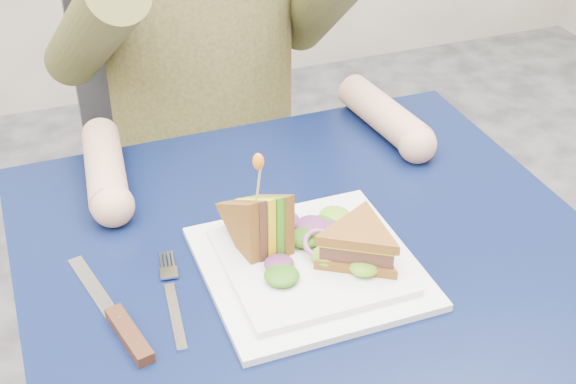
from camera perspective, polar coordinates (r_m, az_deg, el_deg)
name	(u,v)px	position (r m, az deg, el deg)	size (l,w,h in m)	color
table	(320,307)	(1.08, 2.32, -8.21)	(0.75, 0.75, 0.73)	black
chair	(195,143)	(1.66, -6.64, 3.51)	(0.42, 0.40, 0.93)	#47474C
plate	(310,265)	(1.01, 1.54, -5.20)	(0.26, 0.26, 0.02)	white
sandwich_flat	(359,244)	(0.99, 5.08, -3.70)	(0.16, 0.16, 0.05)	brown
sandwich_upright	(260,224)	(1.00, -2.01, -2.30)	(0.08, 0.13, 0.13)	brown
fork	(173,300)	(0.98, -8.18, -7.61)	(0.04, 0.18, 0.01)	silver
knife	(122,325)	(0.95, -11.71, -9.27)	(0.07, 0.22, 0.02)	silver
toothpick	(259,181)	(0.97, -2.09, 0.76)	(0.00, 0.00, 0.06)	tan
toothpick_frill	(258,162)	(0.95, -2.12, 2.18)	(0.01, 0.01, 0.02)	orange
lettuce_spill	(310,246)	(1.00, 1.61, -3.86)	(0.15, 0.13, 0.02)	#337A14
onion_ring	(319,243)	(1.00, 2.25, -3.68)	(0.04, 0.04, 0.01)	#9E4C7A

